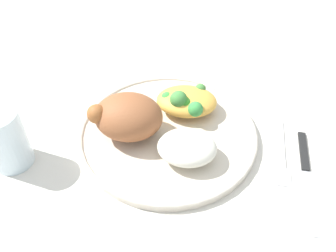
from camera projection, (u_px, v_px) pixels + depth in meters
ground_plane at (168, 137)px, 0.61m from camera, size 2.00×2.00×0.00m
plate at (168, 133)px, 0.61m from camera, size 0.29×0.29×0.01m
roasted_chicken at (127, 117)px, 0.57m from camera, size 0.11×0.09×0.07m
rice_pile at (187, 147)px, 0.55m from camera, size 0.09×0.07×0.04m
mac_cheese_with_broccoli at (186, 101)px, 0.62m from camera, size 0.10×0.08×0.05m
fork at (282, 154)px, 0.58m from camera, size 0.02×0.14×0.01m
knife at (306, 170)px, 0.56m from camera, size 0.03×0.19×0.01m
water_glass at (5, 139)px, 0.54m from camera, size 0.06×0.06×0.10m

